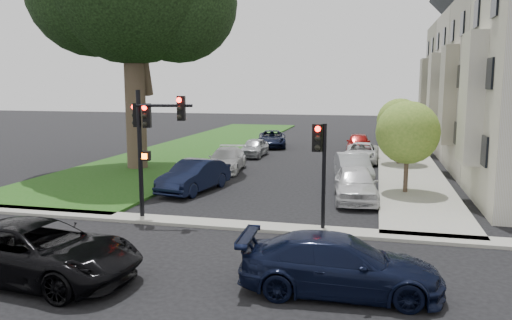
% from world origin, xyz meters
% --- Properties ---
extents(ground, '(140.00, 140.00, 0.00)m').
position_xyz_m(ground, '(0.00, 0.00, 0.00)').
color(ground, black).
rests_on(ground, ground).
extents(grass_strip, '(8.00, 44.00, 0.12)m').
position_xyz_m(grass_strip, '(-9.00, 24.00, 0.06)').
color(grass_strip, '#14470E').
rests_on(grass_strip, ground).
extents(sidewalk_right, '(3.50, 44.00, 0.12)m').
position_xyz_m(sidewalk_right, '(6.75, 24.00, 0.06)').
color(sidewalk_right, '#A19F89').
rests_on(sidewalk_right, ground).
extents(sidewalk_cross, '(60.00, 1.00, 0.12)m').
position_xyz_m(sidewalk_cross, '(0.00, 2.00, 0.06)').
color(sidewalk_cross, '#A19F89').
rests_on(sidewalk_cross, ground).
extents(house_c, '(7.70, 7.55, 15.97)m').
position_xyz_m(house_c, '(12.45, 23.00, 6.93)').
color(house_c, '#ACA69A').
rests_on(house_c, ground).
extents(house_d, '(7.70, 7.55, 15.97)m').
position_xyz_m(house_d, '(12.45, 30.50, 6.93)').
color(house_d, gray).
rests_on(house_d, ground).
extents(small_tree_a, '(2.90, 2.90, 4.35)m').
position_xyz_m(small_tree_a, '(6.20, 9.08, 2.90)').
color(small_tree_a, '#4E3C2B').
rests_on(small_tree_a, ground).
extents(small_tree_b, '(2.82, 2.82, 4.23)m').
position_xyz_m(small_tree_b, '(6.20, 17.85, 2.82)').
color(small_tree_b, '#4E3C2B').
rests_on(small_tree_b, ground).
extents(small_tree_c, '(2.39, 2.39, 3.58)m').
position_xyz_m(small_tree_c, '(6.20, 23.62, 2.38)').
color(small_tree_c, '#4E3C2B').
rests_on(small_tree_c, ground).
extents(traffic_signal_main, '(2.40, 0.65, 4.89)m').
position_xyz_m(traffic_signal_main, '(-3.42, 2.23, 3.37)').
color(traffic_signal_main, black).
rests_on(traffic_signal_main, ground).
extents(traffic_signal_secondary, '(0.50, 0.40, 3.78)m').
position_xyz_m(traffic_signal_secondary, '(2.95, 2.19, 2.64)').
color(traffic_signal_secondary, black).
rests_on(traffic_signal_secondary, ground).
extents(car_cross_near, '(5.76, 3.02, 1.55)m').
position_xyz_m(car_cross_near, '(-3.72, -3.94, 0.77)').
color(car_cross_near, black).
rests_on(car_cross_near, ground).
extents(car_cross_far, '(5.03, 2.23, 1.43)m').
position_xyz_m(car_cross_far, '(4.03, -2.93, 0.72)').
color(car_cross_far, black).
rests_on(car_cross_far, ground).
extents(car_parked_0, '(2.26, 4.67, 1.54)m').
position_xyz_m(car_parked_0, '(3.98, 7.18, 0.77)').
color(car_parked_0, silver).
rests_on(car_parked_0, ground).
extents(car_parked_1, '(2.40, 4.73, 1.49)m').
position_xyz_m(car_parked_1, '(3.67, 11.50, 0.74)').
color(car_parked_1, '#999BA0').
rests_on(car_parked_1, ground).
extents(car_parked_2, '(2.26, 4.69, 1.29)m').
position_xyz_m(car_parked_2, '(3.89, 18.40, 0.64)').
color(car_parked_2, silver).
rests_on(car_parked_2, ground).
extents(car_parked_3, '(1.83, 4.33, 1.46)m').
position_xyz_m(car_parked_3, '(3.51, 23.25, 0.73)').
color(car_parked_3, maroon).
rests_on(car_parked_3, ground).
extents(car_parked_5, '(2.44, 4.78, 1.50)m').
position_xyz_m(car_parked_5, '(-3.61, 7.35, 0.75)').
color(car_parked_5, black).
rests_on(car_parked_5, ground).
extents(car_parked_6, '(2.39, 4.89, 1.37)m').
position_xyz_m(car_parked_6, '(-3.77, 13.09, 0.68)').
color(car_parked_6, silver).
rests_on(car_parked_6, ground).
extents(car_parked_7, '(1.58, 3.83, 1.30)m').
position_xyz_m(car_parked_7, '(-3.63, 19.39, 0.65)').
color(car_parked_7, '#999BA0').
rests_on(car_parked_7, ground).
extents(car_parked_8, '(3.12, 5.20, 1.35)m').
position_xyz_m(car_parked_8, '(-3.52, 25.06, 0.68)').
color(car_parked_8, black).
rests_on(car_parked_8, ground).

